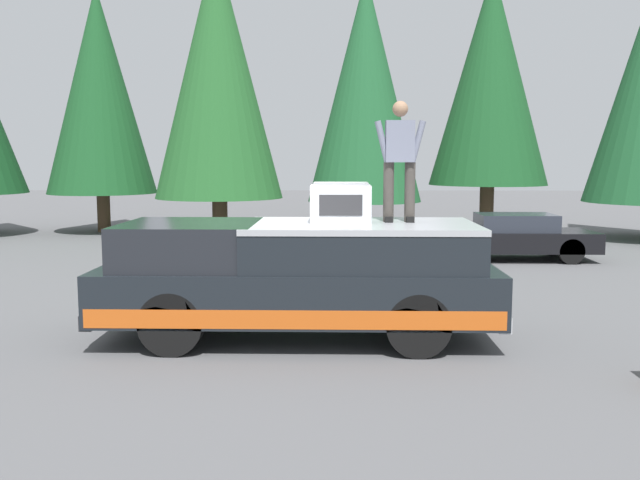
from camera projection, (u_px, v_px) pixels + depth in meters
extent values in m
plane|color=#565659|center=(278.00, 334.00, 9.92)|extent=(90.00, 90.00, 0.00)
cube|color=black|center=(298.00, 290.00, 9.58)|extent=(2.00, 5.50, 0.70)
cube|color=#CC5619|center=(298.00, 303.00, 9.60)|extent=(2.01, 5.39, 0.24)
cube|color=black|center=(190.00, 244.00, 9.54)|extent=(1.84, 1.87, 0.60)
cube|color=black|center=(361.00, 247.00, 9.49)|extent=(1.92, 3.19, 0.52)
cube|color=#A8AAAF|center=(361.00, 226.00, 9.45)|extent=(1.94, 3.19, 0.08)
cube|color=#232326|center=(110.00, 308.00, 9.68)|extent=(1.96, 0.16, 0.20)
cube|color=#B2B5BA|center=(489.00, 310.00, 9.55)|extent=(1.96, 0.16, 0.20)
cylinder|color=black|center=(172.00, 323.00, 8.81)|extent=(0.30, 0.84, 0.84)
cylinder|color=black|center=(198.00, 297.00, 10.49)|extent=(0.30, 0.84, 0.84)
cylinder|color=black|center=(418.00, 324.00, 8.73)|extent=(0.30, 0.84, 0.84)
cylinder|color=black|center=(405.00, 298.00, 10.42)|extent=(0.30, 0.84, 0.84)
cube|color=silver|center=(341.00, 204.00, 9.55)|extent=(0.64, 0.84, 0.52)
cube|color=#2D2D30|center=(341.00, 205.00, 9.23)|extent=(0.01, 0.59, 0.29)
cube|color=#99999E|center=(341.00, 184.00, 9.52)|extent=(0.58, 0.76, 0.04)
cylinder|color=#423D38|center=(410.00, 192.00, 9.59)|extent=(0.15, 0.15, 0.84)
cube|color=black|center=(410.00, 219.00, 9.60)|extent=(0.26, 0.11, 0.08)
cylinder|color=#423D38|center=(389.00, 192.00, 9.60)|extent=(0.15, 0.15, 0.84)
cube|color=black|center=(388.00, 219.00, 9.61)|extent=(0.26, 0.11, 0.08)
cube|color=gray|center=(400.00, 141.00, 9.51)|extent=(0.24, 0.40, 0.58)
sphere|color=#A37A5B|center=(400.00, 109.00, 9.46)|extent=(0.22, 0.22, 0.22)
cylinder|color=gray|center=(418.00, 141.00, 9.48)|extent=(0.09, 0.23, 0.58)
cylinder|color=gray|center=(382.00, 141.00, 9.49)|extent=(0.09, 0.23, 0.58)
cube|color=black|center=(511.00, 240.00, 17.15)|extent=(1.64, 4.10, 0.50)
cube|color=#282D38|center=(516.00, 222.00, 17.09)|extent=(1.31, 1.89, 0.42)
cylinder|color=black|center=(466.00, 251.00, 16.48)|extent=(0.20, 0.62, 0.62)
cylinder|color=black|center=(455.00, 244.00, 17.91)|extent=(0.20, 0.62, 0.62)
cylinder|color=black|center=(571.00, 251.00, 16.42)|extent=(0.20, 0.62, 0.62)
cylinder|color=black|center=(552.00, 244.00, 17.85)|extent=(0.20, 0.62, 0.62)
cylinder|color=#4C3826|center=(486.00, 209.00, 23.43)|extent=(0.48, 0.48, 1.65)
cone|color=#194C23|center=(490.00, 78.00, 22.91)|extent=(4.00, 4.00, 7.21)
cylinder|color=#4C3826|center=(364.00, 218.00, 22.92)|extent=(0.45, 0.45, 1.11)
cone|color=#1E562D|center=(365.00, 89.00, 22.41)|extent=(3.79, 3.79, 7.43)
cylinder|color=#4C3826|center=(220.00, 217.00, 22.55)|extent=(0.50, 0.50, 1.25)
cone|color=#235B28|center=(217.00, 72.00, 21.99)|extent=(4.18, 4.18, 8.13)
cylinder|color=#4C3826|center=(104.00, 212.00, 23.68)|extent=(0.44, 0.44, 1.34)
cone|color=#194C23|center=(99.00, 91.00, 23.19)|extent=(3.70, 3.70, 7.01)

